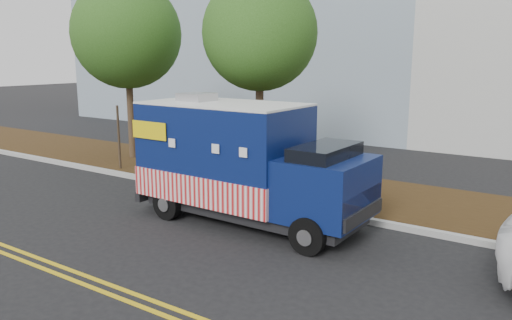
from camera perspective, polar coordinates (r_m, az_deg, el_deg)
The scene contains 9 objects.
ground at distance 13.76m, azimuth -6.74°, elevation -5.54°, with size 120.00×120.00×0.00m, color black.
curb at distance 14.79m, azimuth -3.22°, elevation -3.95°, with size 120.00×0.18×0.15m, color #9E9E99.
mulch_strip at distance 16.45m, azimuth 1.19°, elevation -2.31°, with size 120.00×4.00×0.15m, color black.
centerline_near at distance 10.99m, azimuth -22.25°, elevation -10.88°, with size 120.00×0.10×0.01m, color gold.
centerline_far at distance 10.86m, azimuth -23.35°, elevation -11.23°, with size 120.00×0.10×0.01m, color gold.
tree_a at distance 20.08m, azimuth -14.57°, elevation 13.76°, with size 4.13×4.13×6.98m.
tree_b at distance 16.22m, azimuth 0.42°, elevation 14.25°, with size 3.65×3.65×6.62m.
sign_post at distance 18.30m, azimuth -15.39°, elevation 2.29°, with size 0.06×0.06×2.40m, color #473828.
food_truck at distance 12.36m, azimuth -1.75°, elevation -0.59°, with size 6.04×2.39×3.15m.
Camera 1 is at (8.60, -9.95, 4.06)m, focal length 35.00 mm.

